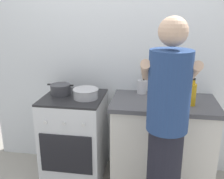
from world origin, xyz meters
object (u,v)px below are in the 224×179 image
at_px(pot, 61,90).
at_px(oil_bottle, 193,94).
at_px(stove_range, 75,137).
at_px(utensil_crock, 142,84).
at_px(mixing_bowl, 86,93).
at_px(person, 166,134).

xyz_separation_m(pot, oil_bottle, (1.28, -0.11, 0.05)).
height_order(stove_range, pot, pot).
bearing_deg(stove_range, utensil_crock, 17.29).
distance_m(utensil_crock, oil_bottle, 0.55).
bearing_deg(pot, oil_bottle, -4.91).
bearing_deg(oil_bottle, stove_range, 176.10).
bearing_deg(pot, utensil_crock, 12.33).
bearing_deg(utensil_crock, mixing_bowl, -155.54).
bearing_deg(person, pot, 148.32).
bearing_deg(utensil_crock, stove_range, -162.71).
relative_size(utensil_crock, person, 0.19).
height_order(mixing_bowl, person, person).
height_order(pot, oil_bottle, oil_bottle).
height_order(oil_bottle, person, person).
xyz_separation_m(mixing_bowl, person, (0.76, -0.57, -0.09)).
bearing_deg(stove_range, person, -34.12).
bearing_deg(pot, mixing_bowl, -13.22).
bearing_deg(mixing_bowl, stove_range, 166.51).
distance_m(stove_range, utensil_crock, 0.89).
bearing_deg(stove_range, pot, 167.05).
relative_size(stove_range, mixing_bowl, 3.54).
bearing_deg(pot, person, -31.68).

